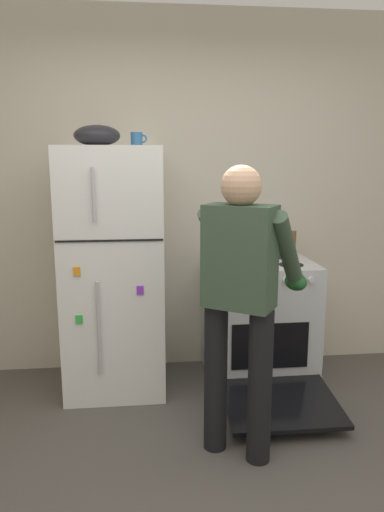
# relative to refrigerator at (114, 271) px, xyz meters

# --- Properties ---
(kitchen_wall_back) EXTENTS (6.00, 0.10, 2.70)m
(kitchen_wall_back) POSITION_rel_refrigerator_xyz_m (0.48, 0.38, 0.50)
(kitchen_wall_back) COLOR beige
(kitchen_wall_back) RESTS_ON ground
(refrigerator) EXTENTS (0.68, 0.72, 1.71)m
(refrigerator) POSITION_rel_refrigerator_xyz_m (0.00, 0.00, 0.00)
(refrigerator) COLOR white
(refrigerator) RESTS_ON ground
(stove_range) EXTENTS (0.76, 1.21, 0.90)m
(stove_range) POSITION_rel_refrigerator_xyz_m (1.05, -0.02, -0.41)
(stove_range) COLOR silver
(stove_range) RESTS_ON ground
(person_cook) EXTENTS (0.66, 0.70, 1.60)m
(person_cook) POSITION_rel_refrigerator_xyz_m (0.72, -0.90, 0.10)
(person_cook) COLOR black
(person_cook) RESTS_ON ground
(red_pot) EXTENTS (0.38, 0.28, 0.12)m
(red_pot) POSITION_rel_refrigerator_xyz_m (0.89, -0.05, 0.11)
(red_pot) COLOR #19479E
(red_pot) RESTS_ON stove_range
(coffee_mug) EXTENTS (0.11, 0.08, 0.10)m
(coffee_mug) POSITION_rel_refrigerator_xyz_m (0.18, 0.05, 0.90)
(coffee_mug) COLOR #2D6093
(coffee_mug) RESTS_ON refrigerator
(pepper_mill) EXTENTS (0.05, 0.05, 0.18)m
(pepper_mill) POSITION_rel_refrigerator_xyz_m (1.35, 0.20, 0.14)
(pepper_mill) COLOR brown
(pepper_mill) RESTS_ON stove_range
(mixing_bowl) EXTENTS (0.31, 0.31, 0.14)m
(mixing_bowl) POSITION_rel_refrigerator_xyz_m (-0.08, 0.00, 0.92)
(mixing_bowl) COLOR black
(mixing_bowl) RESTS_ON refrigerator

